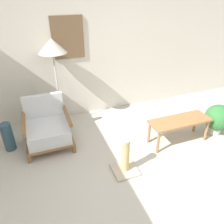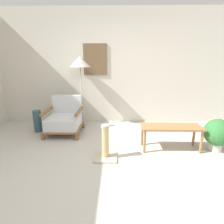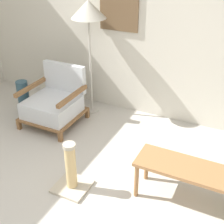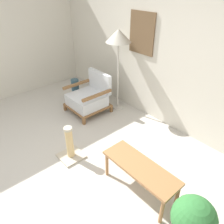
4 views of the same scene
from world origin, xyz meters
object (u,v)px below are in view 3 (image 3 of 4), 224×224
(floor_lamp, at_px, (89,13))
(vase, at_px, (23,96))
(armchair, at_px, (54,103))
(scratching_post, at_px, (71,173))
(coffee_table, at_px, (189,172))

(floor_lamp, distance_m, vase, 1.58)
(armchair, height_order, scratching_post, armchair)
(armchair, relative_size, scratching_post, 1.40)
(armchair, bearing_deg, coffee_table, -18.97)
(armchair, distance_m, floor_lamp, 1.29)
(armchair, height_order, vase, armchair)
(coffee_table, bearing_deg, armchair, 161.03)
(armchair, relative_size, floor_lamp, 0.48)
(scratching_post, bearing_deg, coffee_table, 16.69)
(vase, bearing_deg, floor_lamp, 26.22)
(coffee_table, bearing_deg, vase, 163.74)
(armchair, height_order, coffee_table, armchair)
(floor_lamp, height_order, coffee_table, floor_lamp)
(armchair, relative_size, coffee_table, 0.77)
(floor_lamp, relative_size, vase, 3.38)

